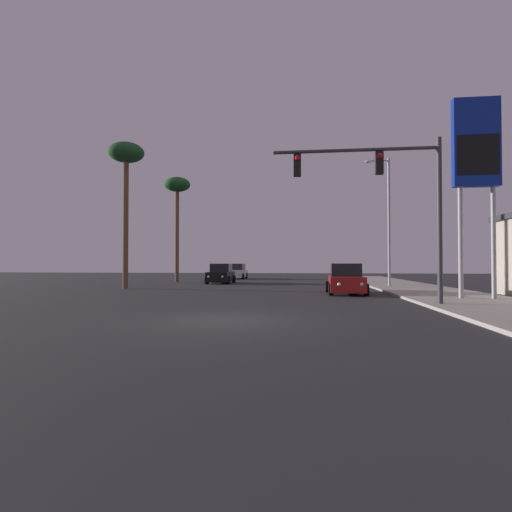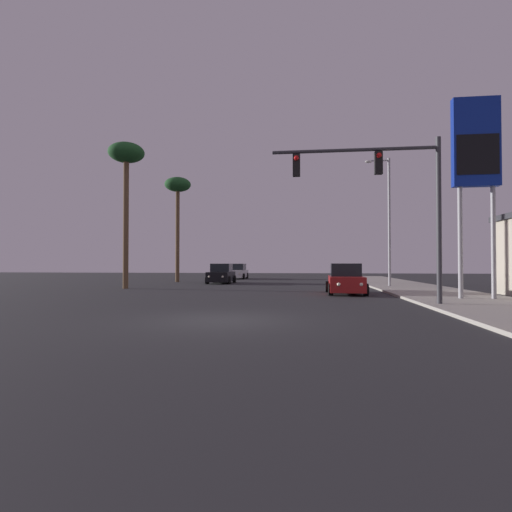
# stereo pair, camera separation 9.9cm
# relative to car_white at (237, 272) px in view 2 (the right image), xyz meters

# --- Properties ---
(ground_plane) EXTENTS (120.00, 120.00, 0.00)m
(ground_plane) POSITION_rel_car_white_xyz_m (4.98, -32.17, -0.76)
(ground_plane) COLOR #28282B
(sidewalk_right) EXTENTS (5.00, 60.00, 0.12)m
(sidewalk_right) POSITION_rel_car_white_xyz_m (14.48, -22.17, -0.70)
(sidewalk_right) COLOR #9E998E
(sidewalk_right) RESTS_ON ground
(car_white) EXTENTS (2.04, 4.34, 1.68)m
(car_white) POSITION_rel_car_white_xyz_m (0.00, 0.00, 0.00)
(car_white) COLOR silver
(car_white) RESTS_ON ground
(car_red) EXTENTS (2.04, 4.34, 1.68)m
(car_red) POSITION_rel_car_white_xyz_m (9.67, -21.15, 0.00)
(car_red) COLOR maroon
(car_red) RESTS_ON ground
(car_black) EXTENTS (2.04, 4.33, 1.68)m
(car_black) POSITION_rel_car_white_xyz_m (0.34, -10.19, 0.00)
(car_black) COLOR black
(car_black) RESTS_ON ground
(traffic_light_mast) EXTENTS (6.59, 0.36, 6.50)m
(traffic_light_mast) POSITION_rel_car_white_xyz_m (10.76, -27.50, 3.93)
(traffic_light_mast) COLOR #38383D
(traffic_light_mast) RESTS_ON sidewalk_right
(street_lamp) EXTENTS (1.74, 0.24, 9.00)m
(street_lamp) POSITION_rel_car_white_xyz_m (13.20, -14.83, 4.36)
(street_lamp) COLOR #99999E
(street_lamp) RESTS_ON sidewalk_right
(gas_station_sign) EXTENTS (2.00, 0.42, 9.00)m
(gas_station_sign) POSITION_rel_car_white_xyz_m (15.04, -24.91, 5.86)
(gas_station_sign) COLOR #99999E
(gas_station_sign) RESTS_ON sidewalk_right
(palm_tree_mid) EXTENTS (2.40, 2.40, 9.66)m
(palm_tree_mid) POSITION_rel_car_white_xyz_m (-4.21, -8.17, 7.64)
(palm_tree_mid) COLOR brown
(palm_tree_mid) RESTS_ON ground
(palm_tree_near) EXTENTS (2.40, 2.40, 9.85)m
(palm_tree_near) POSITION_rel_car_white_xyz_m (-4.55, -18.17, 7.81)
(palm_tree_near) COLOR brown
(palm_tree_near) RESTS_ON ground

